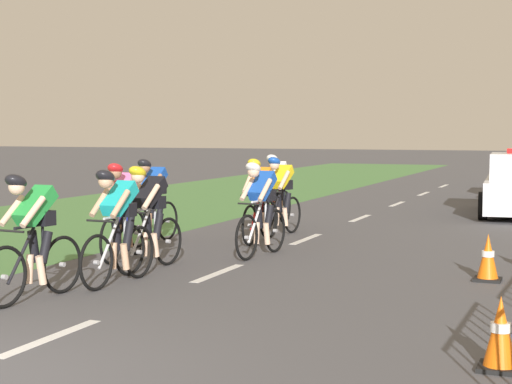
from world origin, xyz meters
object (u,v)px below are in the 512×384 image
(cyclist_second, at_px, (117,225))
(cyclist_fifth, at_px, (261,208))
(cyclist_sixth, at_px, (153,200))
(cyclist_ninth, at_px, (276,189))
(cyclist_fourth, at_px, (123,210))
(cyclist_lead, at_px, (33,235))
(traffic_cone_far, at_px, (488,258))
(cyclist_eighth, at_px, (280,195))
(traffic_cone_near, at_px, (500,334))
(cyclist_third, at_px, (148,217))
(cyclist_seventh, at_px, (259,199))

(cyclist_second, height_order, cyclist_fifth, same)
(cyclist_sixth, xyz_separation_m, cyclist_ninth, (1.11, 3.38, 0.00))
(cyclist_fourth, height_order, cyclist_fifth, same)
(cyclist_lead, distance_m, traffic_cone_far, 5.95)
(cyclist_second, height_order, cyclist_fourth, same)
(cyclist_lead, relative_size, cyclist_eighth, 1.00)
(cyclist_second, relative_size, cyclist_sixth, 1.00)
(cyclist_second, distance_m, traffic_cone_far, 4.98)
(traffic_cone_near, relative_size, traffic_cone_far, 1.00)
(cyclist_third, relative_size, traffic_cone_near, 2.69)
(cyclist_fifth, distance_m, traffic_cone_far, 3.79)
(cyclist_second, bearing_deg, cyclist_seventh, 87.21)
(cyclist_sixth, xyz_separation_m, traffic_cone_near, (6.54, -5.89, -0.48))
(cyclist_third, bearing_deg, cyclist_seventh, 83.52)
(cyclist_fourth, height_order, traffic_cone_far, cyclist_fourth)
(cyclist_third, distance_m, cyclist_fifth, 2.11)
(cyclist_lead, relative_size, cyclist_fifth, 1.00)
(cyclist_fifth, bearing_deg, traffic_cone_near, -51.08)
(cyclist_lead, xyz_separation_m, traffic_cone_far, (4.89, 3.36, -0.48))
(cyclist_fifth, bearing_deg, cyclist_second, -106.10)
(cyclist_lead, relative_size, cyclist_fourth, 1.00)
(cyclist_eighth, bearing_deg, cyclist_second, -92.71)
(cyclist_third, bearing_deg, cyclist_ninth, 91.92)
(cyclist_ninth, bearing_deg, cyclist_third, -88.08)
(cyclist_third, xyz_separation_m, cyclist_fifth, (1.03, 1.85, 0.00))
(cyclist_second, distance_m, cyclist_eighth, 5.55)
(cyclist_fifth, distance_m, cyclist_seventh, 1.69)
(cyclist_eighth, bearing_deg, cyclist_fourth, -109.49)
(cyclist_third, bearing_deg, cyclist_fifth, 60.95)
(cyclist_sixth, bearing_deg, cyclist_fifth, -15.94)
(cyclist_sixth, height_order, cyclist_seventh, same)
(cyclist_second, xyz_separation_m, traffic_cone_far, (4.51, 2.07, -0.48))
(cyclist_eighth, relative_size, traffic_cone_near, 2.68)
(cyclist_third, xyz_separation_m, cyclist_seventh, (0.39, 3.41, 0.00))
(traffic_cone_far, bearing_deg, cyclist_lead, -145.46)
(traffic_cone_far, bearing_deg, cyclist_ninth, 134.49)
(cyclist_lead, xyz_separation_m, cyclist_second, (0.38, 1.29, 0.00))
(cyclist_ninth, distance_m, traffic_cone_near, 10.76)
(cyclist_ninth, bearing_deg, traffic_cone_far, -45.51)
(cyclist_lead, relative_size, traffic_cone_near, 2.69)
(traffic_cone_near, bearing_deg, traffic_cone_far, 97.52)
(cyclist_lead, distance_m, cyclist_ninth, 8.32)
(cyclist_lead, height_order, cyclist_second, same)
(cyclist_second, bearing_deg, cyclist_fourth, 118.73)
(cyclist_fifth, bearing_deg, cyclist_eighth, 103.12)
(cyclist_fifth, bearing_deg, traffic_cone_far, -13.99)
(cyclist_ninth, bearing_deg, cyclist_second, -87.04)
(cyclist_fifth, distance_m, cyclist_sixth, 2.42)
(traffic_cone_far, bearing_deg, cyclist_third, -168.64)
(cyclist_lead, height_order, traffic_cone_far, cyclist_lead)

